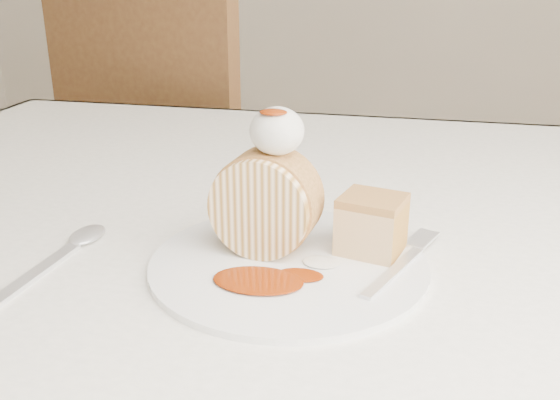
# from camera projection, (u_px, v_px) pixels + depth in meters

# --- Properties ---
(table) EXTENTS (1.40, 0.90, 0.75)m
(table) POSITION_uv_depth(u_px,v_px,m) (357.00, 281.00, 0.72)
(table) COLOR white
(table) RESTS_ON ground
(chair_far) EXTENTS (0.57, 0.57, 0.99)m
(chair_far) POSITION_uv_depth(u_px,v_px,m) (178.00, 157.00, 1.50)
(chair_far) COLOR brown
(chair_far) RESTS_ON ground
(plate) EXTENTS (0.30, 0.30, 0.01)m
(plate) POSITION_uv_depth(u_px,v_px,m) (288.00, 264.00, 0.56)
(plate) COLOR white
(plate) RESTS_ON table
(roulade_slice) EXTENTS (0.10, 0.06, 0.09)m
(roulade_slice) POSITION_uv_depth(u_px,v_px,m) (265.00, 203.00, 0.56)
(roulade_slice) COLOR #FDDEB0
(roulade_slice) RESTS_ON plate
(cake_chunk) EXTENTS (0.07, 0.06, 0.05)m
(cake_chunk) POSITION_uv_depth(u_px,v_px,m) (371.00, 228.00, 0.57)
(cake_chunk) COLOR #C5844A
(cake_chunk) RESTS_ON plate
(whipped_cream) EXTENTS (0.05, 0.05, 0.04)m
(whipped_cream) POSITION_uv_depth(u_px,v_px,m) (277.00, 131.00, 0.54)
(whipped_cream) COLOR white
(whipped_cream) RESTS_ON roulade_slice
(caramel_drizzle) EXTENTS (0.02, 0.02, 0.01)m
(caramel_drizzle) POSITION_uv_depth(u_px,v_px,m) (273.00, 106.00, 0.52)
(caramel_drizzle) COLOR maroon
(caramel_drizzle) RESTS_ON whipped_cream
(caramel_pool) EXTENTS (0.09, 0.07, 0.00)m
(caramel_pool) POSITION_uv_depth(u_px,v_px,m) (258.00, 280.00, 0.52)
(caramel_pool) COLOR maroon
(caramel_pool) RESTS_ON plate
(fork) EXTENTS (0.07, 0.14, 0.00)m
(fork) POSITION_uv_depth(u_px,v_px,m) (393.00, 272.00, 0.53)
(fork) COLOR silver
(fork) RESTS_ON plate
(spoon) EXTENTS (0.04, 0.18, 0.00)m
(spoon) POSITION_uv_depth(u_px,v_px,m) (27.00, 280.00, 0.53)
(spoon) COLOR silver
(spoon) RESTS_ON table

